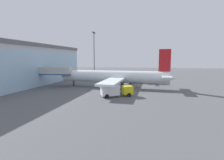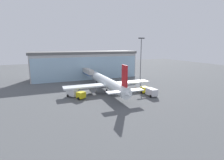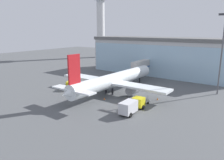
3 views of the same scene
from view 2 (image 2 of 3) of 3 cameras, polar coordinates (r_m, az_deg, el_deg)
The scene contains 10 objects.
ground at distance 57.21m, azimuth 1.36°, elevation -5.68°, with size 240.00×240.00×0.00m, color #545659.
terminal_building at distance 91.26m, azimuth -8.90°, elevation 5.00°, with size 53.00×16.15×13.47m.
jet_bridge at distance 81.13m, azimuth -8.20°, elevation 2.78°, with size 2.62×13.12×6.11m.
apron_light_mast at distance 84.63m, azimuth 9.42°, elevation 7.91°, with size 3.20×0.40×20.01m.
airplane at distance 62.98m, azimuth -1.45°, elevation -0.97°, with size 31.74×35.65×11.27m.
catering_truck at distance 57.87m, azimuth -11.96°, elevation -4.22°, with size 5.38×7.48×2.65m.
fuel_truck at distance 60.32m, azimuth 12.04°, elevation -3.57°, with size 2.56×7.32×2.65m.
baggage_cart at distance 65.33m, azimuth 8.03°, elevation -3.14°, with size 3.21×2.93×1.50m.
safety_cone_nose at distance 58.79m, azimuth 2.57°, elevation -4.93°, with size 0.36×0.36×0.55m, color orange.
safety_cone_wingtip at distance 69.59m, azimuth 7.66°, elevation -2.41°, with size 0.36×0.36×0.55m, color orange.
Camera 2 is at (-23.26, -49.43, 16.97)m, focal length 28.00 mm.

